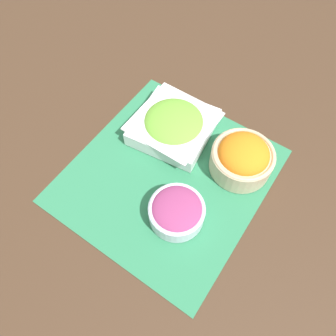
# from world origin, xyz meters

# --- Properties ---
(ground_plane) EXTENTS (3.00, 3.00, 0.00)m
(ground_plane) POSITION_xyz_m (0.00, 0.00, 0.00)
(ground_plane) COLOR #422D1E
(placemat) EXTENTS (0.45, 0.42, 0.00)m
(placemat) POSITION_xyz_m (0.00, 0.00, 0.00)
(placemat) COLOR #2D7A51
(placemat) RESTS_ON ground_plane
(onion_bowl) EXTENTS (0.12, 0.12, 0.06)m
(onion_bowl) POSITION_xyz_m (-0.07, -0.07, 0.03)
(onion_bowl) COLOR silver
(onion_bowl) RESTS_ON placemat
(lettuce_bowl) EXTENTS (0.20, 0.20, 0.06)m
(lettuce_bowl) POSITION_xyz_m (0.11, 0.06, 0.03)
(lettuce_bowl) COLOR white
(lettuce_bowl) RESTS_ON placemat
(carrot_bowl) EXTENTS (0.14, 0.14, 0.09)m
(carrot_bowl) POSITION_xyz_m (0.11, -0.13, 0.05)
(carrot_bowl) COLOR #C6B28E
(carrot_bowl) RESTS_ON placemat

